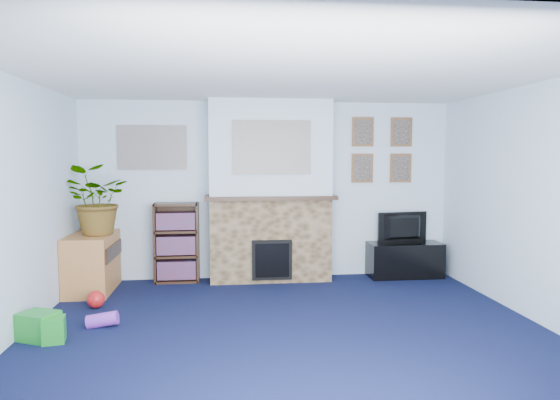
{
  "coord_description": "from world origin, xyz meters",
  "views": [
    {
      "loc": [
        -0.6,
        -4.53,
        1.67
      ],
      "look_at": [
        0.01,
        0.95,
        1.18
      ],
      "focal_mm": 32.0,
      "sensor_mm": 36.0,
      "label": 1
    }
  ],
  "objects": [
    {
      "name": "floor",
      "position": [
        0.0,
        0.0,
        0.0
      ],
      "size": [
        5.0,
        4.5,
        0.01
      ],
      "primitive_type": "cube",
      "color": "#0E1335",
      "rests_on": "ground"
    },
    {
      "name": "ceiling",
      "position": [
        0.0,
        0.0,
        2.4
      ],
      "size": [
        5.0,
        4.5,
        0.01
      ],
      "primitive_type": "cube",
      "color": "white",
      "rests_on": "wall_back"
    },
    {
      "name": "wall_back",
      "position": [
        0.0,
        2.25,
        1.2
      ],
      "size": [
        5.0,
        0.04,
        2.4
      ],
      "primitive_type": "cube",
      "color": "silver",
      "rests_on": "ground"
    },
    {
      "name": "wall_front",
      "position": [
        0.0,
        -2.25,
        1.2
      ],
      "size": [
        5.0,
        0.04,
        2.4
      ],
      "primitive_type": "cube",
      "color": "silver",
      "rests_on": "ground"
    },
    {
      "name": "wall_left",
      "position": [
        -2.5,
        0.0,
        1.2
      ],
      "size": [
        0.04,
        4.5,
        2.4
      ],
      "primitive_type": "cube",
      "color": "silver",
      "rests_on": "ground"
    },
    {
      "name": "wall_right",
      "position": [
        2.5,
        0.0,
        1.2
      ],
      "size": [
        0.04,
        4.5,
        2.4
      ],
      "primitive_type": "cube",
      "color": "silver",
      "rests_on": "ground"
    },
    {
      "name": "chimney_breast",
      "position": [
        0.0,
        2.05,
        1.18
      ],
      "size": [
        1.72,
        0.5,
        2.4
      ],
      "color": "brown",
      "rests_on": "ground"
    },
    {
      "name": "collage_main",
      "position": [
        0.0,
        1.84,
        1.78
      ],
      "size": [
        1.0,
        0.03,
        0.68
      ],
      "primitive_type": "cube",
      "color": "gray",
      "rests_on": "chimney_breast"
    },
    {
      "name": "collage_left",
      "position": [
        -1.55,
        2.23,
        1.78
      ],
      "size": [
        0.9,
        0.03,
        0.58
      ],
      "primitive_type": "cube",
      "color": "gray",
      "rests_on": "wall_back"
    },
    {
      "name": "portrait_tl",
      "position": [
        1.3,
        2.23,
        2.0
      ],
      "size": [
        0.3,
        0.03,
        0.4
      ],
      "primitive_type": "cube",
      "color": "brown",
      "rests_on": "wall_back"
    },
    {
      "name": "portrait_tr",
      "position": [
        1.85,
        2.23,
        2.0
      ],
      "size": [
        0.3,
        0.03,
        0.4
      ],
      "primitive_type": "cube",
      "color": "brown",
      "rests_on": "wall_back"
    },
    {
      "name": "portrait_bl",
      "position": [
        1.3,
        2.23,
        1.5
      ],
      "size": [
        0.3,
        0.03,
        0.4
      ],
      "primitive_type": "cube",
      "color": "brown",
      "rests_on": "wall_back"
    },
    {
      "name": "portrait_br",
      "position": [
        1.85,
        2.23,
        1.5
      ],
      "size": [
        0.3,
        0.03,
        0.4
      ],
      "primitive_type": "cube",
      "color": "brown",
      "rests_on": "wall_back"
    },
    {
      "name": "tv_stand",
      "position": [
        1.86,
        2.03,
        0.23
      ],
      "size": [
        1.0,
        0.42,
        0.47
      ],
      "primitive_type": "cube",
      "color": "black",
      "rests_on": "ground"
    },
    {
      "name": "television",
      "position": [
        1.86,
        2.05,
        0.68
      ],
      "size": [
        0.73,
        0.19,
        0.42
      ],
      "primitive_type": "imported",
      "rotation": [
        0.0,
        0.0,
        3.28
      ],
      "color": "black",
      "rests_on": "tv_stand"
    },
    {
      "name": "bookshelf",
      "position": [
        -1.24,
        2.11,
        0.5
      ],
      "size": [
        0.58,
        0.28,
        1.05
      ],
      "color": "#321D12",
      "rests_on": "ground"
    },
    {
      "name": "sideboard",
      "position": [
        -2.24,
        1.75,
        0.35
      ],
      "size": [
        0.51,
        0.91,
        0.71
      ],
      "primitive_type": "cube",
      "color": "#BC773C",
      "rests_on": "ground"
    },
    {
      "name": "potted_plant",
      "position": [
        -2.19,
        1.7,
        1.14
      ],
      "size": [
        0.79,
        0.7,
        0.85
      ],
      "primitive_type": "imported",
      "rotation": [
        0.0,
        0.0,
        3.18
      ],
      "color": "#26661E",
      "rests_on": "sideboard"
    },
    {
      "name": "mantel_clock",
      "position": [
        -0.12,
        2.0,
        1.22
      ],
      "size": [
        0.11,
        0.06,
        0.15
      ],
      "primitive_type": "cube",
      "color": "gold",
      "rests_on": "chimney_breast"
    },
    {
      "name": "mantel_candle",
      "position": [
        0.31,
        2.0,
        1.23
      ],
      "size": [
        0.05,
        0.05,
        0.15
      ],
      "primitive_type": "cylinder",
      "color": "#B2BFC6",
      "rests_on": "chimney_breast"
    },
    {
      "name": "mantel_teddy",
      "position": [
        -0.52,
        2.0,
        1.22
      ],
      "size": [
        0.12,
        0.12,
        0.12
      ],
      "primitive_type": "sphere",
      "color": "gray",
      "rests_on": "chimney_breast"
    },
    {
      "name": "mantel_can",
      "position": [
        0.66,
        2.0,
        1.21
      ],
      "size": [
        0.06,
        0.06,
        0.12
      ],
      "primitive_type": "cylinder",
      "color": "#198C26",
      "rests_on": "chimney_breast"
    },
    {
      "name": "green_crate",
      "position": [
        -2.3,
        0.1,
        0.14
      ],
      "size": [
        0.39,
        0.36,
        0.25
      ],
      "primitive_type": "cube",
      "rotation": [
        0.0,
        0.0,
        -0.44
      ],
      "color": "#198C26",
      "rests_on": "ground"
    },
    {
      "name": "toy_ball",
      "position": [
        -2.02,
        1.02,
        0.09
      ],
      "size": [
        0.19,
        0.19,
        0.19
      ],
      "primitive_type": "sphere",
      "color": "red",
      "rests_on": "ground"
    },
    {
      "name": "toy_block",
      "position": [
        -2.14,
        0.01,
        0.11
      ],
      "size": [
        0.22,
        0.22,
        0.23
      ],
      "primitive_type": "cube",
      "rotation": [
        0.0,
        0.0,
        0.19
      ],
      "color": "#198C26",
      "rests_on": "ground"
    },
    {
      "name": "toy_tube",
      "position": [
        -1.8,
        0.38,
        0.07
      ],
      "size": [
        0.31,
        0.14,
        0.18
      ],
      "primitive_type": "cylinder",
      "rotation": [
        0.0,
        1.43,
        0.0
      ],
      "color": "purple",
      "rests_on": "ground"
    }
  ]
}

